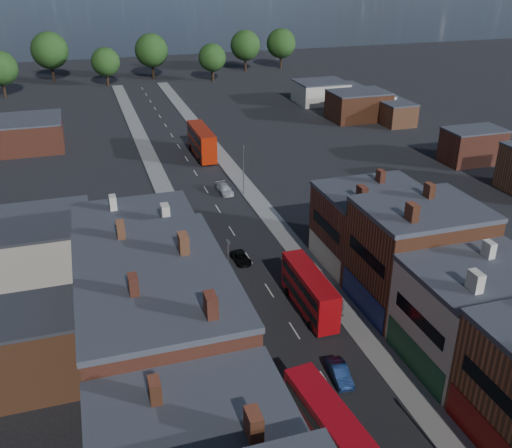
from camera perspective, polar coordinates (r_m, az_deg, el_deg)
pavement_west at (r=78.97m, az=-7.36°, el=-0.69°), size 3.00×200.00×0.12m
pavement_east at (r=81.88m, az=1.60°, el=0.50°), size 3.00×200.00×0.12m
lamp_post_2 at (r=59.71m, az=-2.75°, el=-4.60°), size 0.25×0.70×8.12m
lamp_post_3 at (r=88.57m, az=-1.27°, el=5.73°), size 0.25×0.70×8.12m
bus_0 at (r=45.17m, az=7.47°, el=-20.02°), size 3.56×11.04×4.68m
bus_1 at (r=60.71m, az=5.36°, el=-6.62°), size 2.69×10.54×4.55m
bus_2 at (r=107.61m, az=-5.46°, el=8.23°), size 3.21×12.56×5.42m
car_1 at (r=53.17m, az=8.38°, el=-14.51°), size 1.81×4.17×1.33m
car_2 at (r=70.56m, az=-1.52°, el=-3.40°), size 2.05×4.00×1.08m
car_3 at (r=90.88m, az=-3.15°, el=3.50°), size 2.17×4.72×1.34m
ped_1 at (r=49.52m, az=-0.85°, el=-17.17°), size 0.93×0.54×1.86m
ped_3 at (r=60.80m, az=8.57°, el=-8.30°), size 0.88×1.24×1.93m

